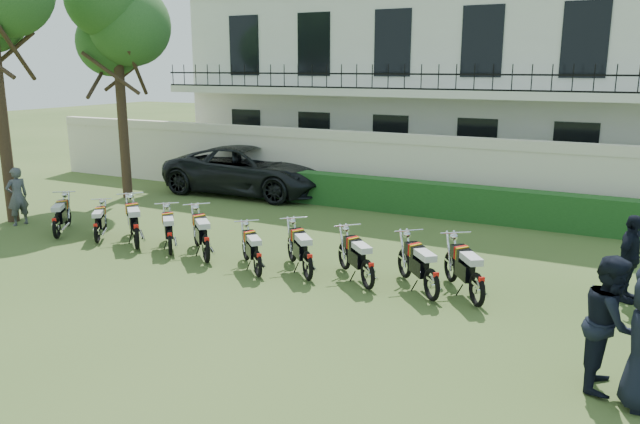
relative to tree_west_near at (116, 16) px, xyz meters
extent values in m
plane|color=#385020|center=(8.96, -5.00, -5.89)|extent=(100.00, 100.00, 0.00)
cube|color=beige|center=(8.96, 3.00, -4.89)|extent=(30.00, 0.30, 2.00)
cube|color=beige|center=(8.96, 3.00, -3.74)|extent=(30.00, 0.35, 0.30)
cube|color=#194318|center=(9.96, 2.20, -5.39)|extent=(18.00, 0.60, 1.00)
cube|color=silver|center=(8.96, 9.00, -2.39)|extent=(20.00, 8.00, 7.00)
cube|color=silver|center=(8.96, 4.30, -2.39)|extent=(20.00, 1.40, 0.25)
cube|color=black|center=(8.96, 3.65, -1.79)|extent=(20.00, 0.05, 0.05)
cube|color=black|center=(8.96, 3.65, -2.24)|extent=(20.00, 0.05, 0.05)
cube|color=black|center=(1.46, 5.02, -4.29)|extent=(1.30, 0.12, 2.20)
cube|color=black|center=(1.46, 5.02, -0.79)|extent=(1.30, 0.12, 2.20)
cube|color=black|center=(4.46, 5.02, -4.29)|extent=(1.30, 0.12, 2.20)
cube|color=black|center=(4.46, 5.02, -0.79)|extent=(1.30, 0.12, 2.20)
cube|color=black|center=(7.46, 5.02, -4.29)|extent=(1.30, 0.12, 2.20)
cube|color=black|center=(7.46, 5.02, -0.79)|extent=(1.30, 0.12, 2.20)
cube|color=black|center=(10.46, 5.02, -4.29)|extent=(1.30, 0.12, 2.20)
cube|color=black|center=(10.46, 5.02, -0.79)|extent=(1.30, 0.12, 2.20)
cube|color=black|center=(13.46, 5.02, -4.29)|extent=(1.30, 0.12, 2.20)
cube|color=black|center=(13.46, 5.02, -0.79)|extent=(1.30, 0.12, 2.20)
cylinder|color=#473323|center=(-0.54, -4.00, -2.91)|extent=(0.32, 0.32, 5.95)
cylinder|color=#473323|center=(-0.04, 0.00, -3.26)|extent=(0.32, 0.32, 5.25)
sphere|color=#265020|center=(0.36, 0.20, -0.26)|extent=(2.60, 2.60, 2.60)
sphere|color=#265020|center=(-0.64, 0.30, -0.79)|extent=(2.20, 2.20, 2.20)
torus|color=black|center=(2.60, -5.29, -5.60)|extent=(0.43, 0.53, 0.60)
torus|color=black|center=(1.83, -4.28, -5.60)|extent=(0.43, 0.53, 0.60)
cube|color=black|center=(2.24, -4.82, -5.45)|extent=(0.47, 0.53, 0.29)
cube|color=black|center=(2.11, -4.65, -5.18)|extent=(0.47, 0.50, 0.22)
cube|color=red|center=(2.11, -4.65, -5.17)|extent=(0.21, 0.27, 0.23)
cube|color=#E7AA0C|center=(2.14, -4.69, -5.17)|extent=(0.18, 0.25, 0.23)
cube|color=silver|center=(2.41, -5.03, -5.14)|extent=(0.51, 0.57, 0.12)
cylinder|color=silver|center=(1.92, -4.40, -4.89)|extent=(0.48, 0.38, 0.03)
torus|color=black|center=(3.79, -5.04, -5.62)|extent=(0.40, 0.48, 0.54)
torus|color=black|center=(3.08, -4.13, -5.62)|extent=(0.40, 0.48, 0.54)
cube|color=black|center=(3.46, -4.62, -5.49)|extent=(0.43, 0.48, 0.27)
cube|color=black|center=(3.33, -4.46, -5.25)|extent=(0.43, 0.46, 0.20)
cube|color=red|center=(3.33, -4.46, -5.24)|extent=(0.19, 0.24, 0.20)
cube|color=#E7AA0C|center=(3.37, -4.50, -5.24)|extent=(0.16, 0.23, 0.20)
cube|color=silver|center=(3.61, -4.81, -5.21)|extent=(0.47, 0.52, 0.11)
cylinder|color=silver|center=(3.16, -4.24, -4.98)|extent=(0.44, 0.35, 0.03)
torus|color=black|center=(5.25, -5.04, -5.56)|extent=(0.57, 0.52, 0.68)
torus|color=black|center=(4.18, -4.08, -5.56)|extent=(0.57, 0.52, 0.68)
cube|color=black|center=(4.76, -4.60, -5.39)|extent=(0.59, 0.55, 0.33)
cube|color=black|center=(4.57, -4.43, -5.09)|extent=(0.56, 0.55, 0.24)
cube|color=red|center=(4.57, -4.43, -5.08)|extent=(0.19, 0.31, 0.25)
cube|color=#E7AA0C|center=(4.62, -4.47, -5.08)|extent=(0.16, 0.30, 0.25)
cube|color=silver|center=(4.98, -4.80, -5.05)|extent=(0.63, 0.60, 0.13)
cylinder|color=silver|center=(4.30, -4.19, -4.76)|extent=(0.47, 0.52, 0.03)
torus|color=black|center=(6.18, -5.01, -5.60)|extent=(0.47, 0.50, 0.60)
torus|color=black|center=(5.31, -4.08, -5.60)|extent=(0.47, 0.50, 0.60)
cube|color=black|center=(5.77, -4.58, -5.45)|extent=(0.50, 0.51, 0.29)
cube|color=black|center=(5.62, -4.42, -5.18)|extent=(0.49, 0.50, 0.22)
cube|color=red|center=(5.62, -4.42, -5.17)|extent=(0.19, 0.27, 0.23)
cube|color=#E7AA0C|center=(5.66, -4.46, -5.17)|extent=(0.16, 0.26, 0.23)
cube|color=silver|center=(5.95, -4.77, -5.14)|extent=(0.54, 0.55, 0.12)
cylinder|color=silver|center=(5.41, -4.19, -4.89)|extent=(0.45, 0.42, 0.03)
torus|color=black|center=(7.36, -5.09, -5.57)|extent=(0.54, 0.52, 0.65)
torus|color=black|center=(6.34, -4.14, -5.57)|extent=(0.54, 0.52, 0.65)
cube|color=black|center=(6.89, -4.65, -5.41)|extent=(0.56, 0.54, 0.32)
cube|color=black|center=(6.71, -4.49, -5.12)|extent=(0.54, 0.53, 0.24)
cube|color=red|center=(6.71, -4.49, -5.11)|extent=(0.19, 0.30, 0.25)
cube|color=#E7AA0C|center=(6.76, -4.53, -5.11)|extent=(0.16, 0.29, 0.25)
cube|color=silver|center=(7.10, -4.85, -5.08)|extent=(0.61, 0.59, 0.13)
cylinder|color=silver|center=(6.46, -4.25, -4.80)|extent=(0.46, 0.49, 0.03)
torus|color=black|center=(8.85, -5.32, -5.61)|extent=(0.47, 0.46, 0.57)
torus|color=black|center=(7.97, -4.47, -5.61)|extent=(0.47, 0.46, 0.57)
cube|color=black|center=(8.44, -4.92, -5.47)|extent=(0.49, 0.48, 0.28)
cube|color=black|center=(8.29, -4.77, -5.22)|extent=(0.47, 0.47, 0.21)
cube|color=red|center=(8.29, -4.77, -5.21)|extent=(0.17, 0.26, 0.22)
cube|color=#E7AA0C|center=(8.33, -4.81, -5.21)|extent=(0.15, 0.25, 0.22)
cube|color=silver|center=(8.63, -5.10, -5.18)|extent=(0.53, 0.52, 0.11)
cylinder|color=silver|center=(8.08, -4.57, -4.93)|extent=(0.41, 0.42, 0.03)
torus|color=black|center=(9.91, -5.08, -5.58)|extent=(0.50, 0.52, 0.63)
torus|color=black|center=(8.98, -4.12, -5.58)|extent=(0.50, 0.52, 0.63)
cube|color=black|center=(9.48, -4.64, -5.43)|extent=(0.53, 0.54, 0.31)
cube|color=black|center=(9.32, -4.47, -5.15)|extent=(0.51, 0.52, 0.23)
cube|color=red|center=(9.32, -4.47, -5.14)|extent=(0.20, 0.29, 0.24)
cube|color=#E7AA0C|center=(9.36, -4.51, -5.14)|extent=(0.17, 0.27, 0.24)
cube|color=silver|center=(9.67, -4.84, -5.11)|extent=(0.57, 0.58, 0.12)
cylinder|color=silver|center=(9.09, -4.23, -4.84)|extent=(0.47, 0.45, 0.03)
torus|color=black|center=(11.22, -4.96, -5.59)|extent=(0.50, 0.49, 0.61)
torus|color=black|center=(10.28, -4.06, -5.59)|extent=(0.50, 0.49, 0.61)
cube|color=black|center=(10.78, -4.54, -5.44)|extent=(0.52, 0.51, 0.30)
cube|color=black|center=(10.62, -4.38, -5.17)|extent=(0.51, 0.50, 0.22)
cube|color=red|center=(10.62, -4.38, -5.16)|extent=(0.18, 0.28, 0.23)
cube|color=#E7AA0C|center=(10.66, -4.43, -5.16)|extent=(0.16, 0.27, 0.23)
cube|color=silver|center=(10.98, -4.73, -5.13)|extent=(0.56, 0.56, 0.12)
cylinder|color=silver|center=(10.39, -4.16, -4.87)|extent=(0.44, 0.45, 0.03)
torus|color=black|center=(12.51, -5.03, -5.58)|extent=(0.49, 0.53, 0.63)
torus|color=black|center=(11.61, -4.02, -5.58)|extent=(0.49, 0.53, 0.63)
cube|color=black|center=(12.09, -4.56, -5.42)|extent=(0.52, 0.55, 0.31)
cube|color=black|center=(11.94, -4.39, -5.14)|extent=(0.51, 0.53, 0.23)
cube|color=red|center=(11.94, -4.39, -5.13)|extent=(0.21, 0.29, 0.24)
cube|color=#E7AA0C|center=(11.98, -4.43, -5.13)|extent=(0.18, 0.27, 0.24)
cube|color=silver|center=(12.28, -4.77, -5.10)|extent=(0.57, 0.59, 0.12)
cylinder|color=silver|center=(11.71, -4.14, -4.83)|extent=(0.48, 0.44, 0.03)
torus|color=black|center=(13.29, -4.98, -5.57)|extent=(0.46, 0.58, 0.65)
torus|color=black|center=(12.48, -3.86, -5.57)|extent=(0.46, 0.58, 0.65)
cube|color=black|center=(12.92, -4.46, -5.41)|extent=(0.50, 0.58, 0.32)
cube|color=black|center=(12.78, -4.27, -5.13)|extent=(0.50, 0.55, 0.23)
cube|color=red|center=(12.78, -4.27, -5.12)|extent=(0.23, 0.28, 0.24)
cube|color=#E7AA0C|center=(12.81, -4.32, -5.12)|extent=(0.20, 0.27, 0.24)
cube|color=silver|center=(13.09, -4.70, -5.09)|extent=(0.55, 0.62, 0.13)
cylinder|color=silver|center=(12.58, -3.99, -4.81)|extent=(0.53, 0.40, 0.03)
imported|color=black|center=(3.29, 2.45, -5.06)|extent=(6.05, 2.99, 1.65)
imported|color=#545459|center=(0.02, -4.21, -5.07)|extent=(0.51, 0.67, 1.63)
imported|color=black|center=(15.18, -6.50, -4.94)|extent=(0.72, 0.92, 1.89)
imported|color=black|center=(15.31, -2.76, -5.05)|extent=(0.65, 1.05, 1.67)
camera|label=1|loc=(15.34, -15.32, -1.54)|focal=35.00mm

